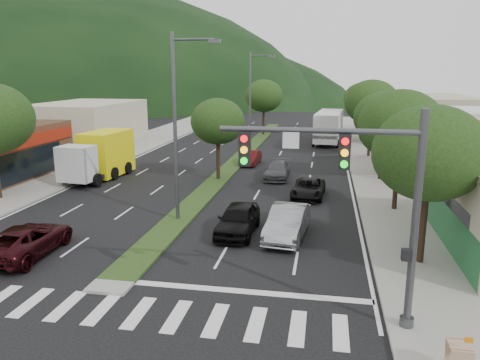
% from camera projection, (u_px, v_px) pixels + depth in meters
% --- Properties ---
extents(ground, '(160.00, 160.00, 0.00)m').
position_uv_depth(ground, '(115.00, 283.00, 18.17)').
color(ground, black).
rests_on(ground, ground).
extents(sidewalk_right, '(5.00, 90.00, 0.15)m').
position_uv_depth(sidewalk_right, '(379.00, 167.00, 39.93)').
color(sidewalk_right, gray).
rests_on(sidewalk_right, ground).
extents(sidewalk_left, '(6.00, 90.00, 0.15)m').
position_uv_depth(sidewalk_left, '(101.00, 157.00, 44.38)').
color(sidewalk_left, gray).
rests_on(sidewalk_left, ground).
extents(median, '(1.60, 56.00, 0.12)m').
position_uv_depth(median, '(242.00, 156.00, 44.99)').
color(median, '#223C15').
rests_on(median, ground).
extents(crosswalk, '(19.00, 2.20, 0.01)m').
position_uv_depth(crosswalk, '(90.00, 308.00, 16.26)').
color(crosswalk, silver).
rests_on(crosswalk, ground).
extents(traffic_signal, '(6.12, 0.40, 7.00)m').
position_uv_depth(traffic_signal, '(364.00, 187.00, 14.07)').
color(traffic_signal, '#47494C').
rests_on(traffic_signal, ground).
extents(gas_canopy, '(12.20, 8.20, 5.25)m').
position_uv_depth(gas_canopy, '(478.00, 118.00, 34.88)').
color(gas_canopy, silver).
rests_on(gas_canopy, ground).
extents(bldg_left_far, '(9.00, 14.00, 4.60)m').
position_uv_depth(bldg_left_far, '(88.00, 123.00, 53.55)').
color(bldg_left_far, '#B3AD8E').
rests_on(bldg_left_far, ground).
extents(bldg_right_far, '(10.00, 16.00, 5.20)m').
position_uv_depth(bldg_right_far, '(424.00, 118.00, 56.34)').
color(bldg_right_far, '#B3AD8E').
rests_on(bldg_right_far, ground).
extents(hill_far, '(176.00, 132.00, 82.00)m').
position_uv_depth(hill_far, '(23.00, 99.00, 137.54)').
color(hill_far, black).
rests_on(hill_far, ground).
extents(tree_r_a, '(4.60, 4.60, 6.63)m').
position_uv_depth(tree_r_a, '(430.00, 153.00, 18.82)').
color(tree_r_a, black).
rests_on(tree_r_a, sidewalk_right).
extents(tree_r_b, '(4.80, 4.80, 6.94)m').
position_uv_depth(tree_r_b, '(400.00, 126.00, 26.43)').
color(tree_r_b, black).
rests_on(tree_r_b, sidewalk_right).
extents(tree_r_c, '(4.40, 4.40, 6.48)m').
position_uv_depth(tree_r_c, '(384.00, 117.00, 34.16)').
color(tree_r_c, black).
rests_on(tree_r_c, sidewalk_right).
extents(tree_r_d, '(5.00, 5.00, 7.17)m').
position_uv_depth(tree_r_d, '(372.00, 103.00, 43.65)').
color(tree_r_d, black).
rests_on(tree_r_d, sidewalk_right).
extents(tree_r_e, '(4.60, 4.60, 6.71)m').
position_uv_depth(tree_r_e, '(364.00, 100.00, 53.29)').
color(tree_r_e, black).
rests_on(tree_r_e, sidewalk_right).
extents(tree_med_near, '(4.00, 4.00, 6.02)m').
position_uv_depth(tree_med_near, '(218.00, 122.00, 34.42)').
color(tree_med_near, black).
rests_on(tree_med_near, median).
extents(tree_med_far, '(4.80, 4.80, 6.94)m').
position_uv_depth(tree_med_far, '(264.00, 96.00, 59.20)').
color(tree_med_far, black).
rests_on(tree_med_far, median).
extents(streetlight_near, '(2.60, 0.25, 10.00)m').
position_uv_depth(streetlight_near, '(178.00, 119.00, 24.54)').
color(streetlight_near, '#47494C').
rests_on(streetlight_near, ground).
extents(streetlight_mid, '(2.60, 0.25, 10.00)m').
position_uv_depth(streetlight_mid, '(252.00, 96.00, 48.49)').
color(streetlight_mid, '#47494C').
rests_on(streetlight_mid, ground).
extents(sedan_silver, '(2.12, 4.88, 1.56)m').
position_uv_depth(sedan_silver, '(288.00, 222.00, 23.00)').
color(sedan_silver, '#94969B').
rests_on(sedan_silver, ground).
extents(suv_maroon, '(2.45, 5.10, 1.40)m').
position_uv_depth(suv_maroon, '(27.00, 240.00, 20.82)').
color(suv_maroon, black).
rests_on(suv_maroon, ground).
extents(car_queue_a, '(1.91, 4.48, 1.51)m').
position_uv_depth(car_queue_a, '(238.00, 219.00, 23.56)').
color(car_queue_a, black).
rests_on(car_queue_a, ground).
extents(car_queue_b, '(1.80, 4.40, 1.28)m').
position_uv_depth(car_queue_b, '(277.00, 170.00, 35.87)').
color(car_queue_b, '#46474A').
rests_on(car_queue_b, ground).
extents(car_queue_c, '(1.47, 3.70, 1.20)m').
position_uv_depth(car_queue_c, '(251.00, 158.00, 41.16)').
color(car_queue_c, '#4D0D0C').
rests_on(car_queue_c, ground).
extents(car_queue_d, '(2.24, 4.39, 1.19)m').
position_uv_depth(car_queue_d, '(308.00, 188.00, 30.43)').
color(car_queue_d, black).
rests_on(car_queue_d, ground).
extents(box_truck, '(3.24, 7.29, 3.50)m').
position_uv_depth(box_truck, '(101.00, 157.00, 35.75)').
color(box_truck, silver).
rests_on(box_truck, ground).
extents(motorhome, '(3.63, 9.47, 3.55)m').
position_uv_depth(motorhome, '(329.00, 126.00, 53.39)').
color(motorhome, silver).
rests_on(motorhome, ground).
extents(a_frame_sign, '(0.60, 0.68, 1.32)m').
position_uv_depth(a_frame_sign, '(459.00, 357.00, 12.23)').
color(a_frame_sign, tan).
rests_on(a_frame_sign, sidewalk_right).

